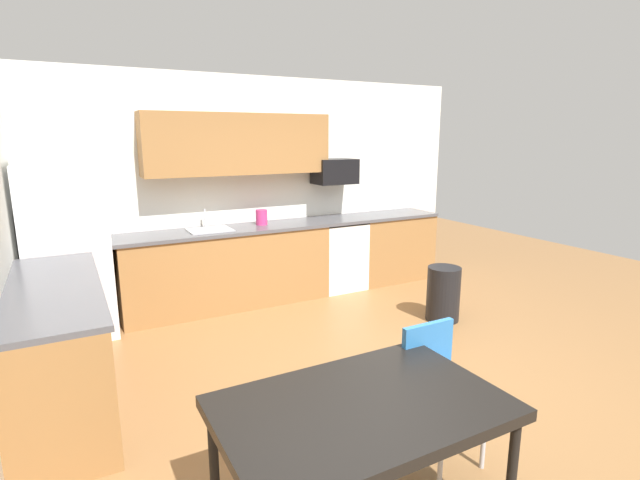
{
  "coord_description": "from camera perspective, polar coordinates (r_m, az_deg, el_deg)",
  "views": [
    {
      "loc": [
        -2.16,
        -3.0,
        2.0
      ],
      "look_at": [
        0.0,
        1.0,
        1.0
      ],
      "focal_mm": 26.8,
      "sensor_mm": 36.0,
      "label": 1
    }
  ],
  "objects": [
    {
      "name": "ground_plane",
      "position": [
        4.2,
        6.76,
        -16.11
      ],
      "size": [
        12.0,
        12.0,
        0.0
      ],
      "primitive_type": "plane",
      "color": "olive"
    },
    {
      "name": "wall_back",
      "position": [
        6.08,
        -7.45,
        6.16
      ],
      "size": [
        5.8,
        0.1,
        2.7
      ],
      "primitive_type": "cube",
      "color": "silver",
      "rests_on": "ground"
    },
    {
      "name": "cabinet_run_back",
      "position": [
        5.75,
        -10.97,
        -3.46
      ],
      "size": [
        2.42,
        0.6,
        0.9
      ],
      "primitive_type": "cube",
      "color": "olive",
      "rests_on": "ground"
    },
    {
      "name": "cabinet_run_back_right",
      "position": [
        6.81,
        8.42,
        -0.89
      ],
      "size": [
        1.13,
        0.6,
        0.9
      ],
      "primitive_type": "cube",
      "color": "olive",
      "rests_on": "ground"
    },
    {
      "name": "cabinet_run_left",
      "position": [
        4.1,
        -28.66,
        -11.37
      ],
      "size": [
        0.6,
        2.0,
        0.9
      ],
      "primitive_type": "cube",
      "color": "olive",
      "rests_on": "ground"
    },
    {
      "name": "countertop_back",
      "position": [
        5.82,
        -6.09,
        1.64
      ],
      "size": [
        4.8,
        0.64,
        0.04
      ],
      "primitive_type": "cube",
      "color": "#4C4C51",
      "rests_on": "cabinet_run_back"
    },
    {
      "name": "countertop_left",
      "position": [
        3.95,
        -29.36,
        -5.08
      ],
      "size": [
        0.64,
        2.0,
        0.04
      ],
      "primitive_type": "cube",
      "color": "#4C4C51",
      "rests_on": "cabinet_run_left"
    },
    {
      "name": "upper_cabinets_back",
      "position": [
        5.74,
        -9.65,
        11.24
      ],
      "size": [
        2.2,
        0.34,
        0.7
      ],
      "primitive_type": "cube",
      "color": "olive"
    },
    {
      "name": "refrigerator",
      "position": [
        5.34,
        -27.91,
        -1.29
      ],
      "size": [
        0.76,
        0.7,
        1.74
      ],
      "primitive_type": "cube",
      "color": "white",
      "rests_on": "ground"
    },
    {
      "name": "oven_range",
      "position": [
        6.34,
        2.14,
        -1.7
      ],
      "size": [
        0.6,
        0.6,
        0.91
      ],
      "color": "white",
      "rests_on": "ground"
    },
    {
      "name": "microwave",
      "position": [
        6.26,
        1.76,
        8.19
      ],
      "size": [
        0.54,
        0.36,
        0.32
      ],
      "primitive_type": "cube",
      "color": "black"
    },
    {
      "name": "sink_basin",
      "position": [
        5.6,
        -13.01,
        0.55
      ],
      "size": [
        0.48,
        0.4,
        0.14
      ],
      "primitive_type": "cube",
      "color": "#A5A8AD",
      "rests_on": "countertop_back"
    },
    {
      "name": "sink_faucet",
      "position": [
        5.74,
        -13.57,
        2.43
      ],
      "size": [
        0.02,
        0.02,
        0.24
      ],
      "primitive_type": "cylinder",
      "color": "#B2B5BA",
      "rests_on": "countertop_back"
    },
    {
      "name": "dining_table",
      "position": [
        2.5,
        5.0,
        -19.95
      ],
      "size": [
        1.4,
        0.9,
        0.72
      ],
      "color": "black",
      "rests_on": "ground"
    },
    {
      "name": "chair_near_table",
      "position": [
        3.17,
        13.89,
        -16.11
      ],
      "size": [
        0.4,
        0.4,
        0.85
      ],
      "color": "#2D72B7",
      "rests_on": "ground"
    },
    {
      "name": "trash_bin",
      "position": [
        5.44,
        14.51,
        -6.23
      ],
      "size": [
        0.36,
        0.36,
        0.6
      ],
      "primitive_type": "cylinder",
      "color": "black",
      "rests_on": "ground"
    },
    {
      "name": "kettle",
      "position": [
        5.82,
        -6.99,
        2.62
      ],
      "size": [
        0.14,
        0.14,
        0.2
      ],
      "primitive_type": "cylinder",
      "color": "#CC3372",
      "rests_on": "countertop_back"
    }
  ]
}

